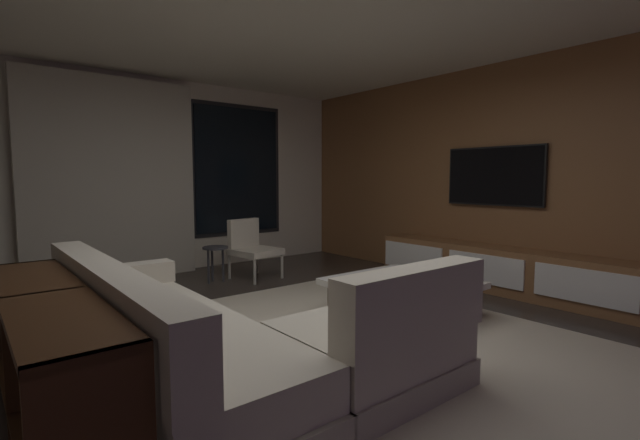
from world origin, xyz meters
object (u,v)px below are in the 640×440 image
book_stack_on_coffee_table (388,280)px  coffee_table (402,298)px  accent_chair_near_window (251,245)px  mounted_tv (494,176)px  sectional_couch (221,343)px  side_stool (215,253)px  console_table_behind_couch (48,353)px  media_console (498,270)px

book_stack_on_coffee_table → coffee_table: bearing=-6.0°
accent_chair_near_window → mounted_tv: (2.05, -2.26, 0.92)m
book_stack_on_coffee_table → sectional_couch: bearing=-172.1°
side_stool → book_stack_on_coffee_table: bearing=-77.2°
sectional_couch → console_table_behind_couch: (-0.91, 0.13, 0.13)m
sectional_couch → console_table_behind_couch: sectional_couch is taller
media_console → book_stack_on_coffee_table: bearing=177.5°
sectional_couch → accent_chair_near_window: bearing=56.3°
coffee_table → accent_chair_near_window: size_ratio=1.49×
book_stack_on_coffee_table → console_table_behind_couch: size_ratio=0.11×
mounted_tv → accent_chair_near_window: bearing=132.2°
console_table_behind_couch → side_stool: bearing=49.6°
coffee_table → mounted_tv: bearing=4.3°
book_stack_on_coffee_table → side_stool: side_stool is taller
side_stool → mounted_tv: 3.58m
side_stool → mounted_tv: bearing=-42.2°
side_stool → console_table_behind_couch: size_ratio=0.22×
sectional_couch → side_stool: 2.96m
book_stack_on_coffee_table → mounted_tv: size_ratio=0.19×
sectional_couch → coffee_table: (1.99, 0.23, -0.10)m
sectional_couch → mounted_tv: size_ratio=2.03×
sectional_couch → coffee_table: bearing=6.6°
book_stack_on_coffee_table → console_table_behind_couch: 2.73m
mounted_tv → book_stack_on_coffee_table: bearing=-176.6°
coffee_table → mounted_tv: size_ratio=0.94×
coffee_table → mounted_tv: mounted_tv is taller
coffee_table → book_stack_on_coffee_table: book_stack_on_coffee_table is taller
mounted_tv → sectional_couch: bearing=-174.5°
media_console → mounted_tv: mounted_tv is taller
sectional_couch → coffee_table: size_ratio=2.16×
coffee_table → media_console: size_ratio=0.37×
book_stack_on_coffee_table → accent_chair_near_window: 2.38m
media_console → sectional_couch: bearing=-177.3°
mounted_tv → console_table_behind_couch: (-4.72, -0.24, -0.93)m
sectional_couch → book_stack_on_coffee_table: (1.81, 0.25, 0.09)m
accent_chair_near_window → console_table_behind_couch: (-2.67, -2.50, -0.02)m
mounted_tv → media_console: bearing=-132.4°
book_stack_on_coffee_table → side_stool: bearing=102.8°
book_stack_on_coffee_table → media_console: (1.82, -0.08, -0.13)m
sectional_couch → media_console: size_ratio=0.81×
sectional_couch → accent_chair_near_window: sectional_couch is taller
accent_chair_near_window → side_stool: 0.50m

